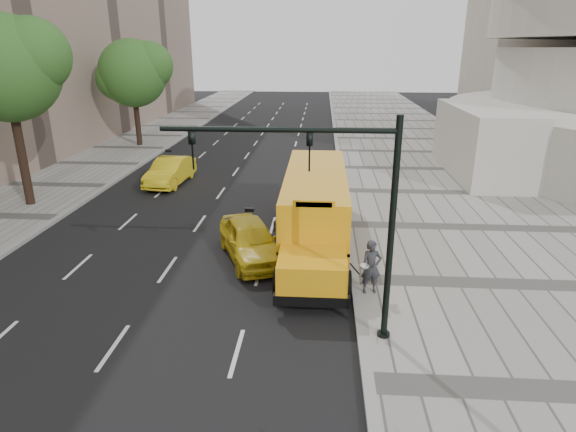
# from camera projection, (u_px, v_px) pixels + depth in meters

# --- Properties ---
(ground) EXTENTS (140.00, 140.00, 0.00)m
(ground) POSITION_uv_depth(u_px,v_px,m) (220.00, 224.00, 22.82)
(ground) COLOR black
(ground) RESTS_ON ground
(sidewalk_museum) EXTENTS (12.00, 140.00, 0.15)m
(sidewalk_museum) POSITION_uv_depth(u_px,v_px,m) (479.00, 229.00, 22.01)
(sidewalk_museum) COLOR gray
(sidewalk_museum) RESTS_ON ground
(curb_museum) EXTENTS (0.30, 140.00, 0.15)m
(curb_museum) POSITION_uv_depth(u_px,v_px,m) (347.00, 226.00, 22.40)
(curb_museum) COLOR gray
(curb_museum) RESTS_ON ground
(curb_far) EXTENTS (0.30, 140.00, 0.15)m
(curb_far) POSITION_uv_depth(u_px,v_px,m) (58.00, 218.00, 23.32)
(curb_far) COLOR gray
(curb_far) RESTS_ON ground
(tree_b) EXTENTS (5.75, 5.11, 9.52)m
(tree_b) POSITION_uv_depth(u_px,v_px,m) (7.00, 67.00, 23.00)
(tree_b) COLOR black
(tree_b) RESTS_ON ground
(tree_c) EXTENTS (6.00, 5.33, 8.58)m
(tree_c) POSITION_uv_depth(u_px,v_px,m) (134.00, 73.00, 38.38)
(tree_c) COLOR black
(tree_c) RESTS_ON ground
(school_bus) EXTENTS (2.96, 11.56, 3.19)m
(school_bus) POSITION_uv_depth(u_px,v_px,m) (315.00, 203.00, 20.17)
(school_bus) COLOR orange
(school_bus) RESTS_ON ground
(taxi_near) EXTENTS (3.49, 4.99, 1.58)m
(taxi_near) POSITION_uv_depth(u_px,v_px,m) (250.00, 240.00, 18.88)
(taxi_near) COLOR gold
(taxi_near) RESTS_ON ground
(taxi_far) EXTENTS (2.05, 4.95, 1.59)m
(taxi_far) POSITION_uv_depth(u_px,v_px,m) (170.00, 171.00, 29.16)
(taxi_far) COLOR gold
(taxi_far) RESTS_ON ground
(pedestrian) EXTENTS (0.75, 0.58, 1.85)m
(pedestrian) POSITION_uv_depth(u_px,v_px,m) (371.00, 267.00, 15.91)
(pedestrian) COLOR #2B2D32
(pedestrian) RESTS_ON sidewalk_museum
(traffic_signal) EXTENTS (6.18, 0.36, 6.40)m
(traffic_signal) POSITION_uv_depth(u_px,v_px,m) (339.00, 204.00, 12.55)
(traffic_signal) COLOR black
(traffic_signal) RESTS_ON ground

